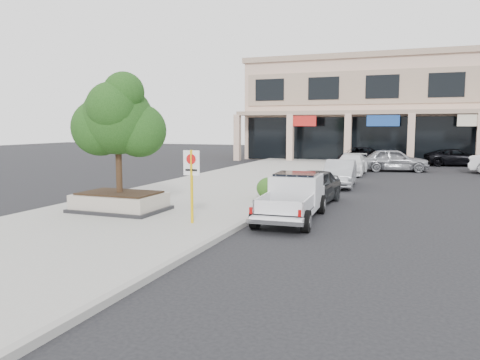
% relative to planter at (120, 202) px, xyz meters
% --- Properties ---
extents(ground, '(120.00, 120.00, 0.00)m').
position_rel_planter_xyz_m(ground, '(6.38, -0.90, -0.48)').
color(ground, black).
rests_on(ground, ground).
extents(sidewalk, '(8.00, 52.00, 0.15)m').
position_rel_planter_xyz_m(sidewalk, '(0.88, 5.10, -0.40)').
color(sidewalk, gray).
rests_on(sidewalk, ground).
extents(curb, '(0.20, 52.00, 0.15)m').
position_rel_planter_xyz_m(curb, '(4.83, 5.10, -0.40)').
color(curb, gray).
rests_on(curb, ground).
extents(strip_mall, '(40.55, 12.43, 9.50)m').
position_rel_planter_xyz_m(strip_mall, '(14.38, 33.03, 4.27)').
color(strip_mall, '#CBAC8F').
rests_on(strip_mall, ground).
extents(planter, '(3.20, 2.20, 0.68)m').
position_rel_planter_xyz_m(planter, '(0.00, 0.00, 0.00)').
color(planter, black).
rests_on(planter, sidewalk).
extents(planter_tree, '(2.90, 2.55, 4.00)m').
position_rel_planter_xyz_m(planter_tree, '(0.13, 0.15, 2.94)').
color(planter_tree, black).
rests_on(planter_tree, planter).
extents(no_parking_sign, '(0.55, 0.09, 2.30)m').
position_rel_planter_xyz_m(no_parking_sign, '(3.39, -0.99, 1.16)').
color(no_parking_sign, '#E7B30C').
rests_on(no_parking_sign, sidewalk).
extents(hedge, '(1.10, 0.99, 0.93)m').
position_rel_planter_xyz_m(hedge, '(4.27, 4.39, 0.14)').
color(hedge, '#214614').
rests_on(hedge, sidewalk).
extents(pickup_truck, '(2.07, 5.01, 1.55)m').
position_rel_planter_xyz_m(pickup_truck, '(6.03, 1.21, 0.30)').
color(pickup_truck, silver).
rests_on(pickup_truck, ground).
extents(curb_car_a, '(2.04, 4.32, 1.43)m').
position_rel_planter_xyz_m(curb_car_a, '(5.95, 4.78, 0.24)').
color(curb_car_a, '#2B2D30').
rests_on(curb_car_a, ground).
extents(curb_car_b, '(1.75, 4.33, 1.40)m').
position_rel_planter_xyz_m(curb_car_b, '(6.15, 10.78, 0.22)').
color(curb_car_b, '#AFB1B8').
rests_on(curb_car_b, ground).
extents(curb_car_c, '(1.88, 4.61, 1.34)m').
position_rel_planter_xyz_m(curb_car_c, '(5.85, 17.29, 0.19)').
color(curb_car_c, white).
rests_on(curb_car_c, ground).
extents(curb_car_d, '(3.17, 5.62, 1.48)m').
position_rel_planter_xyz_m(curb_car_d, '(5.64, 24.07, 0.27)').
color(curb_car_d, black).
rests_on(curb_car_d, ground).
extents(lot_car_a, '(5.01, 2.78, 1.61)m').
position_rel_planter_xyz_m(lot_car_a, '(8.38, 20.49, 0.33)').
color(lot_car_a, gray).
rests_on(lot_car_a, ground).
extents(lot_car_d, '(5.21, 3.20, 1.35)m').
position_rel_planter_xyz_m(lot_car_d, '(12.90, 26.91, 0.20)').
color(lot_car_d, black).
rests_on(lot_car_d, ground).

